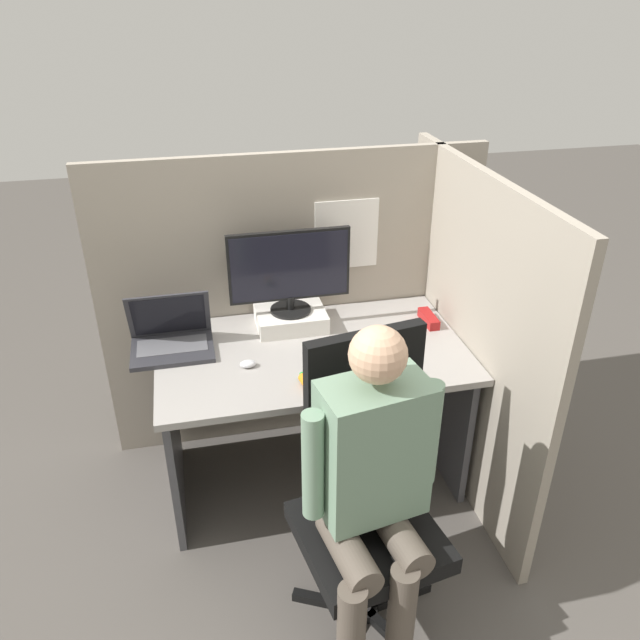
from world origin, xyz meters
TOP-DOWN VIEW (x-y plane):
  - ground_plane at (0.00, 0.00)m, footprint 12.00×12.00m
  - cubicle_panel_back at (0.00, 0.79)m, footprint 1.82×0.05m
  - cubicle_panel_right at (0.68, 0.31)m, footprint 0.04×1.42m
  - desk at (0.00, 0.38)m, footprint 1.32×0.77m
  - paper_box at (-0.05, 0.61)m, footprint 0.31×0.24m
  - monitor at (-0.05, 0.61)m, footprint 0.54×0.18m
  - laptop at (-0.58, 0.52)m, footprint 0.35×0.26m
  - mouse at (-0.28, 0.31)m, footprint 0.07×0.05m
  - stapler at (0.58, 0.50)m, footprint 0.05×0.16m
  - carrot_toy at (-0.08, 0.10)m, footprint 0.04×0.14m
  - office_chair at (0.05, -0.28)m, footprint 0.54×0.58m
  - person at (0.03, -0.44)m, footprint 0.47×0.44m

SIDE VIEW (x-z plane):
  - ground_plane at x=0.00m, z-range 0.00..0.00m
  - desk at x=0.00m, z-range 0.17..0.88m
  - office_chair at x=0.05m, z-range -0.01..1.07m
  - person at x=0.03m, z-range 0.09..1.33m
  - mouse at x=-0.28m, z-range 0.71..0.74m
  - cubicle_panel_right at x=0.68m, z-range 0.00..1.46m
  - carrot_toy at x=-0.08m, z-range 0.71..0.75m
  - stapler at x=0.58m, z-range 0.71..0.75m
  - cubicle_panel_back at x=0.00m, z-range 0.00..1.46m
  - paper_box at x=-0.05m, z-range 0.71..0.79m
  - laptop at x=-0.58m, z-range 0.63..0.89m
  - monitor at x=-0.05m, z-range 0.80..1.18m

